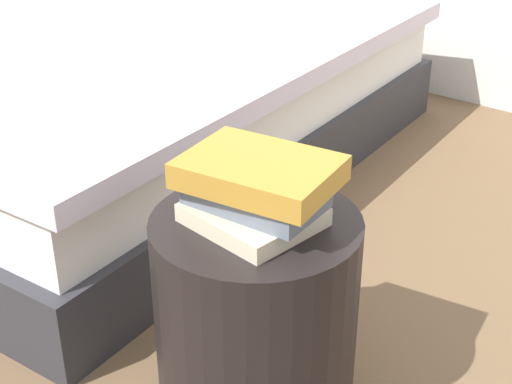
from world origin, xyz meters
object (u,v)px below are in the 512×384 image
(side_table, at_px, (256,316))
(bed, at_px, (125,91))
(book_slate, at_px, (256,196))
(book_cream, at_px, (251,214))
(book_ochre, at_px, (258,171))

(side_table, bearing_deg, bed, 148.52)
(bed, xyz_separation_m, side_table, (1.17, -0.71, -0.01))
(bed, height_order, book_slate, bed)
(book_cream, distance_m, book_ochre, 0.08)
(side_table, bearing_deg, book_slate, -47.28)
(bed, bearing_deg, book_cream, -36.35)
(bed, height_order, side_table, bed)
(book_cream, bearing_deg, book_slate, 54.74)
(book_cream, distance_m, book_slate, 0.04)
(book_cream, bearing_deg, side_table, 71.08)
(bed, distance_m, book_ochre, 1.39)
(bed, bearing_deg, side_table, -35.96)
(book_slate, distance_m, book_ochre, 0.05)
(side_table, height_order, book_ochre, book_ochre)
(side_table, xyz_separation_m, book_cream, (-0.00, -0.01, 0.24))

